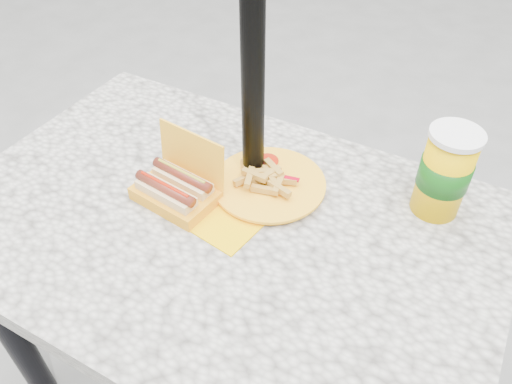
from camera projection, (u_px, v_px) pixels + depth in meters
The scene contains 6 objects.
ground at pixel (230, 382), 1.59m from camera, with size 60.00×60.00×0.00m, color slate.
picnic_table at pixel (220, 250), 1.16m from camera, with size 1.20×0.80×0.75m.
umbrella_pole at pixel (253, 37), 0.95m from camera, with size 0.05×0.05×2.20m, color black.
hotdog_box at pixel (176, 188), 1.11m from camera, with size 0.20×0.15×0.15m.
fries_plate at pixel (265, 184), 1.15m from camera, with size 0.30×0.35×0.05m.
soda_cup at pixel (445, 173), 1.04m from camera, with size 0.11×0.11×0.21m.
Camera 1 is at (0.44, -0.63, 1.53)m, focal length 35.00 mm.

